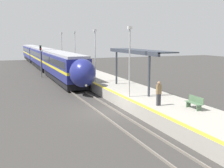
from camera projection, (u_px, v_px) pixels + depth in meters
The scene contains 13 objects.
ground_plane at pixel (107, 112), 22.73m from camera, with size 120.00×120.00×0.00m, color #383533.
rail_left at pixel (99, 112), 22.45m from camera, with size 0.08×90.00×0.15m, color slate.
rail_right at pixel (115, 110), 22.98m from camera, with size 0.08×90.00×0.15m, color slate.
train at pixel (43, 57), 54.64m from camera, with size 2.81×59.40×4.02m.
platform_right at pixel (149, 102), 24.07m from camera, with size 4.62×64.00×1.02m.
platform_bench at pixel (195, 102), 19.70m from camera, with size 0.44×1.56×0.89m.
person_waiting at pixel (159, 93), 20.60m from camera, with size 0.36×0.24×1.80m.
railway_signal at pixel (41, 58), 42.55m from camera, with size 0.28×0.28×4.85m.
lamppost_near at pixel (130, 57), 23.29m from camera, with size 0.36×0.20×5.88m.
lamppost_mid at pixel (95, 52), 31.61m from camera, with size 0.36×0.20×5.88m.
lamppost_far at pixel (75, 49), 39.93m from camera, with size 0.36×0.20×5.88m.
lamppost_farthest at pixel (62, 47), 48.24m from camera, with size 0.36×0.20×5.88m.
station_canopy at pixel (136, 53), 26.88m from camera, with size 2.02×10.15×3.82m.
Camera 1 is at (-7.83, -20.63, 5.94)m, focal length 45.00 mm.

